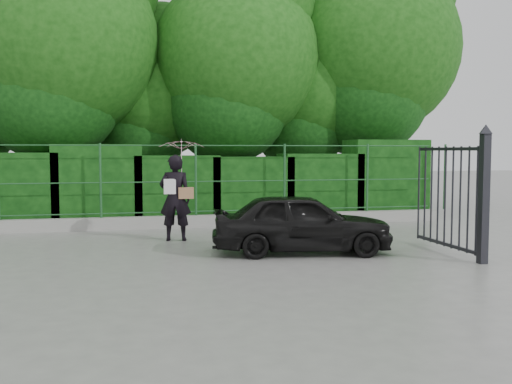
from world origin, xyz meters
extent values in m
plane|color=gray|center=(0.00, 0.00, 0.00)|extent=(80.00, 80.00, 0.00)
cube|color=#9E9E99|center=(0.00, 4.50, 0.15)|extent=(14.00, 0.25, 0.30)
cylinder|color=#215429|center=(-1.90, 4.50, 1.20)|extent=(0.06, 0.06, 1.80)
cylinder|color=#215429|center=(0.40, 4.50, 1.20)|extent=(0.06, 0.06, 1.80)
cylinder|color=#215429|center=(2.70, 4.50, 1.20)|extent=(0.06, 0.06, 1.80)
cylinder|color=#215429|center=(5.00, 4.50, 1.20)|extent=(0.06, 0.06, 1.80)
cylinder|color=#215429|center=(7.30, 4.50, 1.20)|extent=(0.06, 0.06, 1.80)
cylinder|color=#215429|center=(0.00, 4.50, 0.40)|extent=(13.60, 0.03, 0.03)
cylinder|color=#215429|center=(0.00, 4.50, 1.15)|extent=(13.60, 0.03, 0.03)
cylinder|color=#215429|center=(0.00, 4.50, 2.05)|extent=(13.60, 0.03, 0.03)
cube|color=black|center=(-4.00, 5.50, 0.94)|extent=(2.20, 1.20, 1.87)
cube|color=black|center=(-2.00, 5.50, 1.04)|extent=(2.20, 1.20, 2.08)
cube|color=black|center=(0.00, 5.50, 0.90)|extent=(2.20, 1.20, 1.79)
cube|color=black|center=(2.00, 5.50, 0.88)|extent=(2.20, 1.20, 1.76)
cube|color=black|center=(4.00, 5.50, 0.92)|extent=(2.20, 1.20, 1.84)
cube|color=black|center=(6.00, 5.50, 1.11)|extent=(2.20, 1.20, 2.23)
cylinder|color=black|center=(-3.00, 7.20, 2.25)|extent=(0.36, 0.36, 4.50)
sphere|color=#14470F|center=(-3.00, 7.20, 4.95)|extent=(5.40, 5.40, 5.40)
cylinder|color=black|center=(-0.50, 8.50, 1.62)|extent=(0.36, 0.36, 3.25)
sphere|color=#14470F|center=(-0.50, 8.50, 3.58)|extent=(3.90, 3.90, 3.90)
cylinder|color=black|center=(2.00, 7.50, 2.12)|extent=(0.36, 0.36, 4.25)
sphere|color=#14470F|center=(2.00, 7.50, 4.68)|extent=(5.10, 5.10, 5.10)
cylinder|color=black|center=(4.50, 8.20, 1.75)|extent=(0.36, 0.36, 3.50)
sphere|color=#14470F|center=(4.50, 8.20, 3.85)|extent=(4.20, 4.20, 4.20)
cylinder|color=black|center=(6.50, 7.80, 2.38)|extent=(0.36, 0.36, 4.75)
sphere|color=#14470F|center=(6.50, 7.80, 5.23)|extent=(5.70, 5.70, 5.70)
cube|color=#232329|center=(4.60, -1.20, 1.10)|extent=(0.14, 0.14, 2.20)
cone|color=#232329|center=(4.60, -1.20, 2.28)|extent=(0.22, 0.22, 0.16)
cube|color=#232329|center=(4.60, -0.05, 0.15)|extent=(0.05, 2.00, 0.06)
cube|color=#232329|center=(4.60, -0.05, 1.95)|extent=(0.05, 2.00, 0.06)
cylinder|color=#232329|center=(4.60, -1.00, 1.05)|extent=(0.04, 0.04, 1.90)
cylinder|color=#232329|center=(4.60, -0.75, 1.05)|extent=(0.04, 0.04, 1.90)
cylinder|color=#232329|center=(4.60, -0.50, 1.05)|extent=(0.04, 0.04, 1.90)
cylinder|color=#232329|center=(4.60, -0.25, 1.05)|extent=(0.04, 0.04, 1.90)
cylinder|color=#232329|center=(4.60, 0.00, 1.05)|extent=(0.04, 0.04, 1.90)
cylinder|color=#232329|center=(4.60, 0.25, 1.05)|extent=(0.04, 0.04, 1.90)
cylinder|color=#232329|center=(4.60, 0.50, 1.05)|extent=(0.04, 0.04, 1.90)
cylinder|color=#232329|center=(4.60, 0.75, 1.05)|extent=(0.04, 0.04, 1.90)
cylinder|color=#232329|center=(4.60, 1.00, 1.05)|extent=(0.04, 0.04, 1.90)
imported|color=black|center=(-0.28, 2.46, 0.92)|extent=(0.74, 0.56, 1.84)
imported|color=#FFC1D5|center=(-0.13, 2.51, 1.72)|extent=(0.98, 1.00, 0.90)
cube|color=#9F714C|center=(-0.06, 2.38, 1.02)|extent=(0.32, 0.15, 0.24)
cube|color=white|center=(-0.40, 2.34, 1.17)|extent=(0.25, 0.02, 0.32)
imported|color=black|center=(1.91, 0.47, 0.57)|extent=(3.52, 1.85, 1.14)
camera|label=1|loc=(-1.27, -9.69, 1.91)|focal=40.00mm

